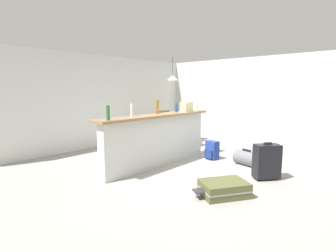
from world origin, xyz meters
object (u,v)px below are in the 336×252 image
object	(u,v)px
bottle_blue	(176,108)
duffel_bag_grey	(246,158)
dining_chair_near_partition	(188,128)
suitcase_flat_olive	(224,188)
bottle_clear	(132,110)
dining_table	(175,121)
bottle_green	(108,113)
bottle_amber	(157,107)
grocery_bag	(186,107)
suitcase_upright_black	(267,161)
bottle_white	(197,105)
backpack_blue	(212,150)
pendant_lamp	(173,78)
dining_chair_far_side	(162,123)

from	to	relation	value
bottle_blue	duffel_bag_grey	distance (m)	1.86
duffel_bag_grey	dining_chair_near_partition	bearing A→B (deg)	71.95
dining_chair_near_partition	suitcase_flat_olive	size ratio (longest dim) A/B	1.06
bottle_clear	dining_table	xyz separation A→B (m)	(2.65, 1.20, -0.55)
bottle_green	bottle_amber	bearing A→B (deg)	6.31
grocery_bag	suitcase_upright_black	xyz separation A→B (m)	(-0.25, -2.01, -0.86)
bottle_white	backpack_blue	size ratio (longest dim) A/B	0.68
bottle_blue	dining_table	world-z (taller)	bottle_blue
bottle_blue	suitcase_upright_black	xyz separation A→B (m)	(0.04, -2.07, -0.85)
dining_table	pendant_lamp	bearing A→B (deg)	104.74
bottle_amber	dining_table	distance (m)	2.36
bottle_clear	dining_chair_far_side	size ratio (longest dim) A/B	0.26
duffel_bag_grey	bottle_clear	bearing A→B (deg)	142.52
pendant_lamp	backpack_blue	distance (m)	2.70
dining_chair_far_side	duffel_bag_grey	world-z (taller)	dining_chair_far_side
bottle_green	dining_chair_far_side	size ratio (longest dim) A/B	0.27
dining_chair_far_side	backpack_blue	distance (m)	2.62
bottle_green	bottle_clear	distance (m)	0.64
bottle_blue	suitcase_flat_olive	xyz separation A→B (m)	(-1.10, -1.88, -1.07)
bottle_amber	duffel_bag_grey	xyz separation A→B (m)	(1.19, -1.46, -1.07)
dining_table	suitcase_flat_olive	world-z (taller)	dining_table
bottle_clear	bottle_white	bearing A→B (deg)	-2.85
bottle_amber	suitcase_flat_olive	size ratio (longest dim) A/B	0.34
grocery_bag	suitcase_upright_black	world-z (taller)	grocery_bag
bottle_amber	pendant_lamp	world-z (taller)	pendant_lamp
dining_chair_far_side	bottle_white	bearing A→B (deg)	-112.27
grocery_bag	pendant_lamp	world-z (taller)	pendant_lamp
dining_chair_near_partition	bottle_white	bearing A→B (deg)	-129.95
bottle_amber	dining_chair_far_side	bearing A→B (deg)	41.12
dining_chair_far_side	suitcase_upright_black	distance (m)	4.12
bottle_white	dining_chair_far_side	world-z (taller)	bottle_white
suitcase_flat_olive	bottle_clear	bearing A→B (deg)	95.00
dining_table	pendant_lamp	distance (m)	1.26
suitcase_upright_black	duffel_bag_grey	xyz separation A→B (m)	(0.57, 0.65, -0.18)
suitcase_flat_olive	duffel_bag_grey	bearing A→B (deg)	14.92
bottle_blue	backpack_blue	bearing A→B (deg)	-49.77
bottle_clear	grocery_bag	xyz separation A→B (m)	(1.56, -0.08, -0.01)
bottle_green	backpack_blue	size ratio (longest dim) A/B	0.60
bottle_amber	dining_chair_far_side	distance (m)	2.78
bottle_amber	grocery_bag	xyz separation A→B (m)	(0.87, -0.10, -0.04)
bottle_green	pendant_lamp	xyz separation A→B (m)	(3.26, 1.40, 0.70)
bottle_clear	bottle_blue	size ratio (longest dim) A/B	1.21
grocery_bag	suitcase_flat_olive	xyz separation A→B (m)	(-1.39, -1.82, -1.08)
bottle_amber	bottle_blue	bearing A→B (deg)	-3.90
dining_table	suitcase_flat_olive	distance (m)	4.01
bottle_blue	suitcase_upright_black	bearing A→B (deg)	-88.81
dining_chair_near_partition	dining_chair_far_side	size ratio (longest dim) A/B	1.00
bottle_blue	pendant_lamp	world-z (taller)	pendant_lamp
dining_table	bottle_blue	bearing A→B (deg)	-138.30
bottle_green	suitcase_upright_black	bearing A→B (deg)	-45.30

